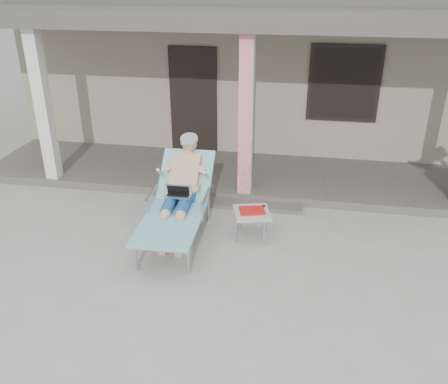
# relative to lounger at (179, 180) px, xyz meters

# --- Properties ---
(ground) EXTENTS (60.00, 60.00, 0.00)m
(ground) POSITION_rel_lounger_xyz_m (0.79, -0.87, -0.85)
(ground) COLOR #9E9E99
(ground) RESTS_ON ground
(house) EXTENTS (10.40, 5.40, 3.30)m
(house) POSITION_rel_lounger_xyz_m (0.79, 5.63, 0.81)
(house) COLOR gray
(house) RESTS_ON ground
(porch_deck) EXTENTS (10.00, 2.00, 0.15)m
(porch_deck) POSITION_rel_lounger_xyz_m (0.79, 2.13, -0.78)
(porch_deck) COLOR #605B56
(porch_deck) RESTS_ON ground
(porch_overhang) EXTENTS (10.00, 2.30, 2.85)m
(porch_overhang) POSITION_rel_lounger_xyz_m (0.79, 2.08, 1.93)
(porch_overhang) COLOR silver
(porch_overhang) RESTS_ON porch_deck
(porch_step) EXTENTS (2.00, 0.30, 0.07)m
(porch_step) POSITION_rel_lounger_xyz_m (0.79, 0.98, -0.82)
(porch_step) COLOR #605B56
(porch_step) RESTS_ON ground
(lounger) EXTENTS (0.85, 2.16, 1.39)m
(lounger) POSITION_rel_lounger_xyz_m (0.00, 0.00, 0.00)
(lounger) COLOR #B7B7BC
(lounger) RESTS_ON ground
(side_table) EXTENTS (0.62, 0.62, 0.45)m
(side_table) POSITION_rel_lounger_xyz_m (1.07, 0.04, -0.47)
(side_table) COLOR #B0B0AB
(side_table) RESTS_ON ground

